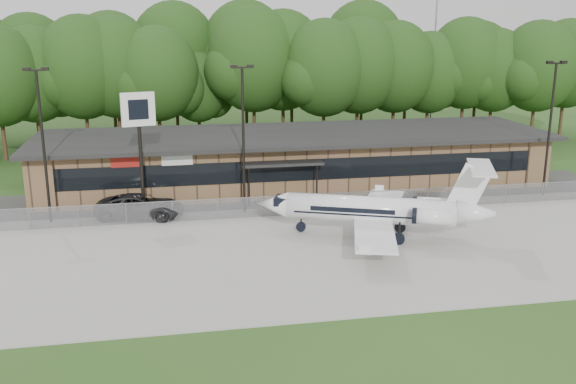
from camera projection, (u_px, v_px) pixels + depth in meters
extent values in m
plane|color=#27491A|center=(392.00, 306.00, 30.33)|extent=(160.00, 160.00, 0.00)
cube|color=#9E9B93|center=(346.00, 248.00, 37.91)|extent=(64.00, 18.00, 0.08)
cube|color=#383835|center=(305.00, 197.00, 48.83)|extent=(50.00, 9.00, 0.06)
cube|color=brown|center=(294.00, 160.00, 52.59)|extent=(40.00, 10.00, 4.00)
cube|color=black|center=(307.00, 170.00, 47.75)|extent=(36.00, 0.08, 1.60)
cube|color=black|center=(295.00, 135.00, 51.56)|extent=(41.00, 11.50, 0.30)
cube|color=black|center=(282.00, 163.00, 46.66)|extent=(6.00, 1.60, 0.20)
cube|color=#A21B14|center=(127.00, 162.00, 45.11)|extent=(2.20, 0.06, 0.70)
cube|color=silver|center=(177.00, 160.00, 45.74)|extent=(2.20, 0.06, 0.70)
cube|color=gray|center=(319.00, 204.00, 44.37)|extent=(46.00, 0.03, 1.50)
cube|color=gray|center=(319.00, 194.00, 44.18)|extent=(46.00, 0.04, 0.04)
cylinder|color=gray|center=(436.00, 25.00, 76.57)|extent=(0.20, 0.20, 25.00)
cylinder|color=black|center=(44.00, 149.00, 41.48)|extent=(0.18, 0.18, 10.00)
cube|color=black|center=(36.00, 70.00, 40.17)|extent=(1.20, 0.12, 0.12)
cube|color=black|center=(26.00, 69.00, 40.05)|extent=(0.45, 0.30, 0.22)
cube|color=black|center=(45.00, 69.00, 40.25)|extent=(0.45, 0.30, 0.22)
cylinder|color=black|center=(243.00, 142.00, 43.80)|extent=(0.18, 0.18, 10.00)
cube|color=black|center=(242.00, 67.00, 42.49)|extent=(1.20, 0.12, 0.12)
cube|color=black|center=(234.00, 66.00, 42.37)|extent=(0.45, 0.30, 0.22)
cube|color=black|center=(250.00, 66.00, 42.57)|extent=(0.45, 0.30, 0.22)
cylinder|color=black|center=(549.00, 132.00, 47.90)|extent=(0.18, 0.18, 10.00)
cube|color=black|center=(557.00, 63.00, 46.59)|extent=(1.20, 0.12, 0.12)
cube|color=black|center=(550.00, 62.00, 46.48)|extent=(0.45, 0.30, 0.22)
cube|color=black|center=(564.00, 62.00, 46.67)|extent=(0.45, 0.30, 0.22)
cylinder|color=white|center=(370.00, 211.00, 39.40)|extent=(10.15, 5.35, 1.64)
cone|color=white|center=(272.00, 205.00, 40.56)|extent=(2.52, 2.29, 1.64)
cone|color=white|center=(476.00, 214.00, 38.19)|extent=(2.71, 2.37, 1.64)
cube|color=white|center=(375.00, 236.00, 36.21)|extent=(4.39, 6.56, 0.12)
cube|color=white|center=(381.00, 203.00, 42.64)|extent=(4.39, 6.56, 0.12)
cylinder|color=white|center=(432.00, 218.00, 37.45)|extent=(2.44, 1.70, 0.92)
cylinder|color=white|center=(431.00, 206.00, 39.89)|extent=(2.44, 1.70, 0.92)
cube|color=white|center=(469.00, 190.00, 37.90)|extent=(2.40, 1.07, 3.09)
cube|color=white|center=(481.00, 169.00, 37.45)|extent=(3.00, 4.88, 0.10)
cube|color=black|center=(283.00, 202.00, 40.35)|extent=(1.41, 1.53, 0.51)
cube|color=black|center=(400.00, 234.00, 39.42)|extent=(1.68, 2.59, 0.72)
cylinder|color=black|center=(301.00, 228.00, 40.57)|extent=(0.80, 0.80, 0.23)
imported|color=#343437|center=(140.00, 207.00, 43.57)|extent=(6.33, 3.81, 1.65)
cylinder|color=black|center=(141.00, 159.00, 43.10)|extent=(0.30, 0.30, 8.11)
cube|color=silver|center=(138.00, 109.00, 42.23)|extent=(2.22, 0.79, 2.23)
cube|color=black|center=(138.00, 110.00, 42.11)|extent=(1.29, 0.36, 1.32)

